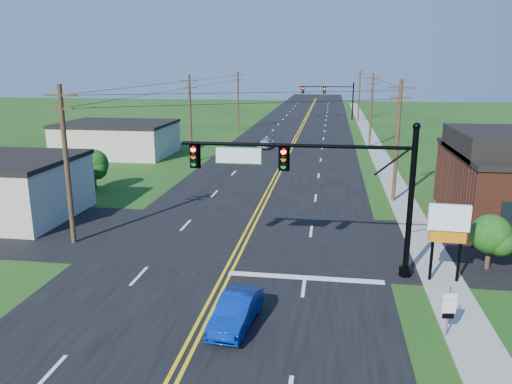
% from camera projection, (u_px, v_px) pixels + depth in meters
% --- Properties ---
extents(ground, '(260.00, 260.00, 0.00)m').
position_uv_depth(ground, '(183.00, 352.00, 17.91)').
color(ground, '#164012').
rests_on(ground, ground).
extents(road_main, '(16.00, 220.00, 0.04)m').
position_uv_depth(road_main, '(292.00, 142.00, 65.80)').
color(road_main, black).
rests_on(road_main, ground).
extents(road_cross, '(70.00, 10.00, 0.04)m').
position_uv_depth(road_cross, '(242.00, 239.00, 29.40)').
color(road_cross, black).
rests_on(road_cross, ground).
extents(sidewalk, '(2.00, 160.00, 0.08)m').
position_uv_depth(sidewalk, '(381.00, 158.00, 54.70)').
color(sidewalk, gray).
rests_on(sidewalk, ground).
extents(signal_mast_main, '(11.30, 0.60, 7.48)m').
position_uv_depth(signal_mast_main, '(316.00, 178.00, 23.76)').
color(signal_mast_main, black).
rests_on(signal_mast_main, ground).
extents(signal_mast_far, '(10.98, 0.60, 7.48)m').
position_uv_depth(signal_mast_far, '(329.00, 95.00, 92.77)').
color(signal_mast_far, black).
rests_on(signal_mast_far, ground).
extents(cream_bldg_far, '(12.20, 9.20, 3.70)m').
position_uv_depth(cream_bldg_far, '(117.00, 138.00, 56.58)').
color(cream_bldg_far, beige).
rests_on(cream_bldg_far, ground).
extents(utility_pole_left_a, '(1.80, 0.28, 9.00)m').
position_uv_depth(utility_pole_left_a, '(66.00, 163.00, 27.68)').
color(utility_pole_left_a, '#332017').
rests_on(utility_pole_left_a, ground).
extents(utility_pole_left_b, '(1.80, 0.28, 9.00)m').
position_uv_depth(utility_pole_left_b, '(190.00, 117.00, 51.63)').
color(utility_pole_left_b, '#332017').
rests_on(utility_pole_left_b, ground).
extents(utility_pole_left_c, '(1.80, 0.28, 9.00)m').
position_uv_depth(utility_pole_left_c, '(238.00, 99.00, 77.49)').
color(utility_pole_left_c, '#332017').
rests_on(utility_pole_left_c, ground).
extents(utility_pole_right_a, '(1.80, 0.28, 9.00)m').
position_uv_depth(utility_pole_right_a, '(397.00, 139.00, 36.39)').
color(utility_pole_right_a, '#332017').
rests_on(utility_pole_right_a, ground).
extents(utility_pole_right_b, '(1.80, 0.28, 9.00)m').
position_uv_depth(utility_pole_right_b, '(371.00, 109.00, 61.30)').
color(utility_pole_right_b, '#332017').
rests_on(utility_pole_right_b, ground).
extents(utility_pole_right_c, '(1.80, 0.28, 9.00)m').
position_uv_depth(utility_pole_right_c, '(359.00, 95.00, 90.04)').
color(utility_pole_right_c, '#332017').
rests_on(utility_pole_right_c, ground).
extents(tree_right_back, '(3.00, 3.00, 4.10)m').
position_uv_depth(tree_right_back, '(469.00, 160.00, 39.86)').
color(tree_right_back, '#332017').
rests_on(tree_right_back, ground).
extents(shrub_corner, '(2.00, 2.00, 2.86)m').
position_uv_depth(shrub_corner, '(491.00, 234.00, 24.67)').
color(shrub_corner, '#332017').
rests_on(shrub_corner, ground).
extents(tree_left, '(2.40, 2.40, 3.37)m').
position_uv_depth(tree_left, '(94.00, 164.00, 40.46)').
color(tree_left, '#332017').
rests_on(tree_left, ground).
extents(blue_car, '(1.72, 3.87, 1.23)m').
position_uv_depth(blue_car, '(236.00, 312.00, 19.51)').
color(blue_car, '#062796').
rests_on(blue_car, ground).
extents(distant_car, '(1.87, 3.74, 1.22)m').
position_uv_depth(distant_car, '(267.00, 143.00, 61.15)').
color(distant_car, '#B5B5BA').
rests_on(distant_car, ground).
extents(route_sign, '(0.53, 0.11, 2.11)m').
position_uv_depth(route_sign, '(449.00, 308.00, 18.52)').
color(route_sign, slate).
rests_on(route_sign, ground).
extents(stop_sign, '(0.75, 0.25, 2.16)m').
position_uv_depth(stop_sign, '(463.00, 219.00, 28.11)').
color(stop_sign, slate).
rests_on(stop_sign, ground).
extents(pylon_sign, '(1.86, 0.33, 3.81)m').
position_uv_depth(pylon_sign, '(448.00, 226.00, 22.99)').
color(pylon_sign, black).
rests_on(pylon_sign, ground).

